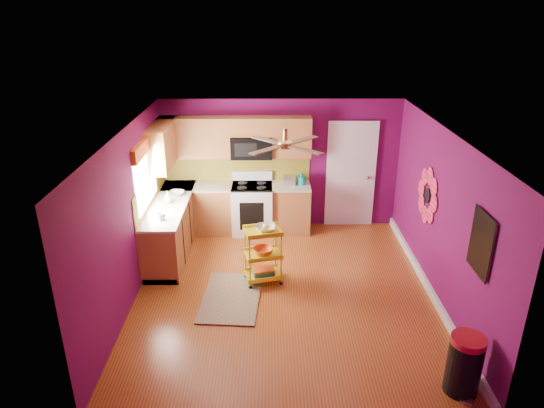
{
  "coord_description": "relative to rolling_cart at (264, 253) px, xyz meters",
  "views": [
    {
      "loc": [
        -0.23,
        -6.36,
        4.12
      ],
      "look_at": [
        -0.18,
        0.4,
        1.3
      ],
      "focal_mm": 32.0,
      "sensor_mm": 36.0,
      "label": 1
    }
  ],
  "objects": [
    {
      "name": "left_window",
      "position": [
        -1.9,
        0.74,
        1.22
      ],
      "size": [
        0.08,
        1.35,
        1.08
      ],
      "color": "white",
      "rests_on": "ground"
    },
    {
      "name": "soap_bottle_b",
      "position": [
        -1.64,
        1.02,
        0.51
      ],
      "size": [
        0.14,
        0.14,
        0.18
      ],
      "primitive_type": "imported",
      "color": "white",
      "rests_on": "lower_cabinets"
    },
    {
      "name": "ceiling_fan",
      "position": [
        0.32,
        -0.11,
        1.77
      ],
      "size": [
        1.01,
        1.01,
        0.26
      ],
      "color": "#BF8C3F",
      "rests_on": "ground"
    },
    {
      "name": "electric_range",
      "position": [
        -0.23,
        1.87,
        -0.03
      ],
      "size": [
        0.76,
        0.66,
        1.13
      ],
      "color": "white",
      "rests_on": "ground"
    },
    {
      "name": "shag_rug",
      "position": [
        -0.49,
        -0.47,
        -0.5
      ],
      "size": [
        0.93,
        1.42,
        0.02
      ],
      "primitive_type": "cube",
      "rotation": [
        0.0,
        0.0,
        -0.07
      ],
      "color": "black",
      "rests_on": "ground"
    },
    {
      "name": "toaster",
      "position": [
        0.47,
        1.89,
        0.51
      ],
      "size": [
        0.22,
        0.15,
        0.18
      ],
      "primitive_type": "cube",
      "color": "beige",
      "rests_on": "lower_cabinets"
    },
    {
      "name": "rolling_cart",
      "position": [
        0.0,
        0.0,
        0.0
      ],
      "size": [
        0.64,
        0.53,
        1.01
      ],
      "color": "yellow",
      "rests_on": "ground"
    },
    {
      "name": "lower_cabinets",
      "position": [
        -1.03,
        1.51,
        -0.08
      ],
      "size": [
        2.81,
        2.31,
        0.94
      ],
      "color": "brown",
      "rests_on": "ground"
    },
    {
      "name": "teal_kettle",
      "position": [
        0.7,
        1.93,
        0.51
      ],
      "size": [
        0.18,
        0.18,
        0.21
      ],
      "color": "teal",
      "rests_on": "lower_cabinets"
    },
    {
      "name": "trash_can",
      "position": [
        2.27,
        -2.37,
        -0.15
      ],
      "size": [
        0.5,
        0.5,
        0.74
      ],
      "color": "black",
      "rests_on": "ground"
    },
    {
      "name": "ground",
      "position": [
        0.32,
        -0.31,
        -0.52
      ],
      "size": [
        5.0,
        5.0,
        0.0
      ],
      "primitive_type": "plane",
      "color": "brown",
      "rests_on": "ground"
    },
    {
      "name": "counter_cup",
      "position": [
        -1.62,
        0.32,
        0.48
      ],
      "size": [
        0.14,
        0.14,
        0.11
      ],
      "primitive_type": "imported",
      "color": "white",
      "rests_on": "lower_cabinets"
    },
    {
      "name": "panel_door",
      "position": [
        1.67,
        2.16,
        0.51
      ],
      "size": [
        0.95,
        0.11,
        2.15
      ],
      "color": "white",
      "rests_on": "ground"
    },
    {
      "name": "right_wall_art",
      "position": [
        2.54,
        -0.65,
        0.93
      ],
      "size": [
        0.04,
        2.74,
        1.04
      ],
      "color": "black",
      "rests_on": "ground"
    },
    {
      "name": "soap_bottle_a",
      "position": [
        -1.66,
        1.07,
        0.52
      ],
      "size": [
        0.08,
        0.09,
        0.19
      ],
      "primitive_type": "imported",
      "color": "#EA3F72",
      "rests_on": "lower_cabinets"
    },
    {
      "name": "counter_dish",
      "position": [
        -1.56,
        1.4,
        0.46
      ],
      "size": [
        0.26,
        0.26,
        0.06
      ],
      "primitive_type": "imported",
      "color": "white",
      "rests_on": "lower_cabinets"
    },
    {
      "name": "upper_cabinetry",
      "position": [
        -0.93,
        1.87,
        1.28
      ],
      "size": [
        2.8,
        2.3,
        1.26
      ],
      "color": "brown",
      "rests_on": "ground"
    },
    {
      "name": "room_envelope",
      "position": [
        0.34,
        -0.31,
        1.12
      ],
      "size": [
        4.54,
        5.04,
        2.52
      ],
      "color": "#5E0A47",
      "rests_on": "ground"
    }
  ]
}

